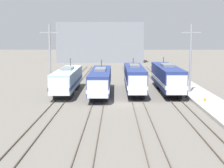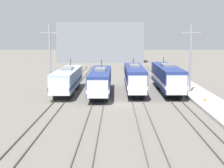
# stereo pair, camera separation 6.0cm
# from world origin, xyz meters

# --- Properties ---
(ground_plane) EXTENTS (400.00, 400.00, 0.00)m
(ground_plane) POSITION_xyz_m (0.00, 0.00, 0.00)
(ground_plane) COLOR #666059
(rail_pair_far_left) EXTENTS (1.51, 120.00, 0.15)m
(rail_pair_far_left) POSITION_xyz_m (-7.76, 0.00, 0.07)
(rail_pair_far_left) COLOR #4C4238
(rail_pair_far_left) RESTS_ON ground_plane
(rail_pair_center_left) EXTENTS (1.51, 120.00, 0.15)m
(rail_pair_center_left) POSITION_xyz_m (-2.59, 0.00, 0.07)
(rail_pair_center_left) COLOR #4C4238
(rail_pair_center_left) RESTS_ON ground_plane
(rail_pair_center_right) EXTENTS (1.51, 120.00, 0.15)m
(rail_pair_center_right) POSITION_xyz_m (2.59, 0.00, 0.07)
(rail_pair_center_right) COLOR #4C4238
(rail_pair_center_right) RESTS_ON ground_plane
(rail_pair_far_right) EXTENTS (1.51, 120.00, 0.15)m
(rail_pair_far_right) POSITION_xyz_m (7.76, 0.00, 0.07)
(rail_pair_far_right) COLOR #4C4238
(rail_pair_far_right) RESTS_ON ground_plane
(locomotive_far_left) EXTENTS (2.98, 18.33, 5.09)m
(locomotive_far_left) POSITION_xyz_m (-7.76, 9.19, 2.04)
(locomotive_far_left) COLOR #232326
(locomotive_far_left) RESTS_ON ground_plane
(locomotive_center_left) EXTENTS (2.94, 18.89, 4.95)m
(locomotive_center_left) POSITION_xyz_m (-2.59, 7.50, 2.06)
(locomotive_center_left) COLOR black
(locomotive_center_left) RESTS_ON ground_plane
(locomotive_center_right) EXTENTS (2.77, 18.04, 5.13)m
(locomotive_center_right) POSITION_xyz_m (2.59, 9.67, 2.24)
(locomotive_center_right) COLOR black
(locomotive_center_right) RESTS_ON ground_plane
(locomotive_far_right) EXTENTS (3.02, 19.67, 5.22)m
(locomotive_far_right) POSITION_xyz_m (7.76, 10.60, 2.25)
(locomotive_far_right) COLOR black
(locomotive_far_right) RESTS_ON ground_plane
(catenary_tower_left) EXTENTS (2.87, 0.31, 10.49)m
(catenary_tower_left) POSITION_xyz_m (-10.09, 7.91, 5.51)
(catenary_tower_left) COLOR gray
(catenary_tower_left) RESTS_ON ground_plane
(catenary_tower_right) EXTENTS (2.87, 0.31, 10.49)m
(catenary_tower_right) POSITION_xyz_m (10.77, 7.91, 5.51)
(catenary_tower_right) COLOR gray
(catenary_tower_right) RESTS_ON ground_plane
(platform) EXTENTS (4.00, 120.00, 0.41)m
(platform) POSITION_xyz_m (11.79, 0.00, 0.20)
(platform) COLOR #A8A59E
(platform) RESTS_ON ground_plane
(traffic_cone) EXTENTS (0.39, 0.39, 0.52)m
(traffic_cone) POSITION_xyz_m (11.16, -0.07, 0.67)
(traffic_cone) COLOR orange
(traffic_cone) RESTS_ON platform
(depot_building) EXTENTS (28.59, 9.65, 13.31)m
(depot_building) POSITION_xyz_m (-5.39, 79.58, 6.66)
(depot_building) COLOR gray
(depot_building) RESTS_ON ground_plane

